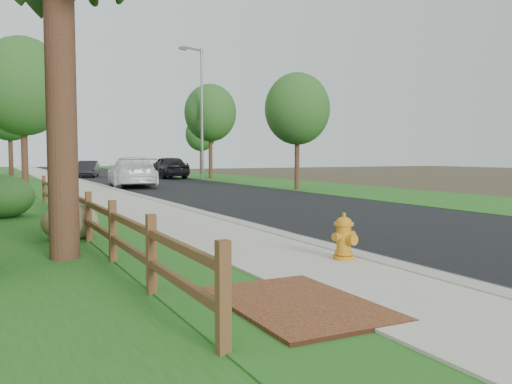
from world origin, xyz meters
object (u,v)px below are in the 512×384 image
ranch_fence (80,209)px  white_suv (132,172)px  streetlight (200,105)px  fire_hydrant (344,238)px  dark_car_mid (168,167)px

ranch_fence → white_suv: size_ratio=2.87×
streetlight → fire_hydrant: bearing=-106.3°
white_suv → dark_car_mid: 11.10m
fire_hydrant → ranch_fence: bearing=122.8°
ranch_fence → streetlight: (12.13, 24.17, 4.79)m
ranch_fence → white_suv: white_suv is taller
ranch_fence → white_suv: 18.87m
fire_hydrant → white_suv: size_ratio=0.13×
dark_car_mid → streetlight: (1.33, -3.65, 4.52)m
white_suv → ranch_fence: bearing=79.8°
ranch_fence → fire_hydrant: bearing=-57.2°
white_suv → streetlight: streetlight is taller
streetlight → ranch_fence: bearing=-116.7°
ranch_fence → streetlight: streetlight is taller
fire_hydrant → dark_car_mid: 34.05m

